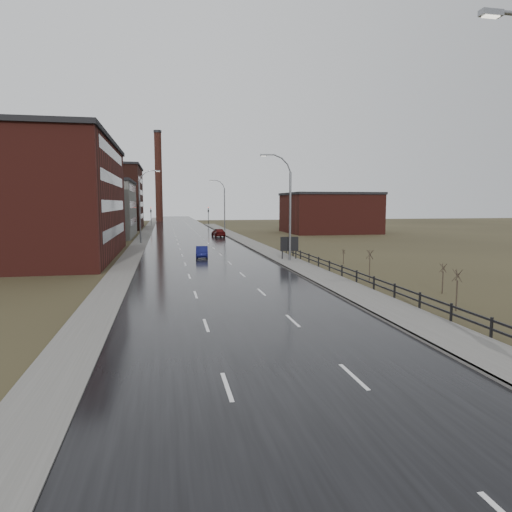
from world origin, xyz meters
name	(u,v)px	position (x,y,z in m)	size (l,w,h in m)	color
ground	(333,441)	(0.00, 0.00, 0.00)	(320.00, 320.00, 0.00)	#2D2819
road	(193,244)	(0.00, 60.00, 0.03)	(14.00, 300.00, 0.06)	black
sidewalk_right	(290,262)	(8.60, 35.00, 0.09)	(3.20, 180.00, 0.18)	#595651
curb_right	(276,263)	(7.08, 35.00, 0.09)	(0.16, 180.00, 0.18)	slate
sidewalk_left	(139,244)	(-8.20, 60.00, 0.06)	(2.40, 260.00, 0.12)	#595651
warehouse_near	(12,199)	(-20.99, 45.00, 6.76)	(22.44, 28.56, 13.50)	#471914
warehouse_mid	(89,209)	(-17.99, 78.00, 5.26)	(16.32, 20.40, 10.50)	slate
warehouse_far	(87,197)	(-22.99, 108.00, 7.76)	(26.52, 24.48, 15.50)	#331611
building_right	(329,213)	(30.30, 82.00, 4.26)	(18.36, 16.32, 8.50)	#471914
smokestack	(159,176)	(-6.00, 150.00, 15.50)	(2.70, 2.70, 30.70)	#331611
streetlight_right_mid	(287,207)	(8.50, 36.00, 5.84)	(3.36, 0.28, 11.35)	slate
streetlight_left	(142,206)	(-7.70, 62.00, 5.84)	(3.36, 0.28, 11.35)	slate
streetlight_right_far	(223,205)	(8.50, 90.00, 5.84)	(3.36, 0.28, 11.35)	slate
guardrail	(378,283)	(10.30, 18.31, 0.71)	(0.10, 53.05, 1.10)	black
shrub_c	(457,289)	(12.34, 12.50, 1.31)	(0.58, 0.62, 2.47)	#382D23
shrub_d	(443,278)	(14.65, 17.34, 1.12)	(0.50, 0.53, 2.11)	#382D23
shrub_e	(370,265)	(11.86, 23.03, 1.36)	(0.60, 0.64, 2.55)	#382D23
shrub_f	(344,256)	(13.79, 33.26, 0.81)	(0.38, 0.39, 1.54)	#382D23
billboard	(289,245)	(9.10, 37.30, 1.75)	(2.04, 0.17, 2.62)	black
traffic_light_left	(151,209)	(-8.00, 120.00, 4.60)	(0.58, 2.73, 5.30)	black
traffic_light_right	(208,209)	(8.00, 120.00, 4.60)	(0.58, 2.73, 5.30)	black
car_near	(202,252)	(-0.12, 41.68, 0.64)	(1.35, 3.87, 1.27)	#0E1148
car_far	(218,233)	(5.50, 73.84, 0.81)	(1.92, 4.76, 1.62)	#460B0B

